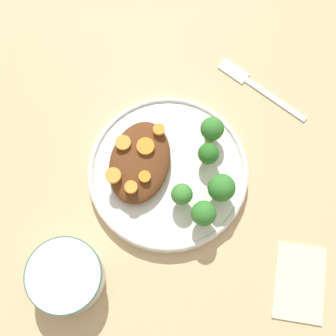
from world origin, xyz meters
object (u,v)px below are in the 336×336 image
at_px(plate, 168,172).
at_px(fork, 254,85).
at_px(dip_bowl, 66,276).
at_px(napkin, 300,283).

distance_m(plate, fork, 0.22).
relative_size(plate, dip_bowl, 2.33).
relative_size(dip_bowl, fork, 0.67).
bearing_deg(fork, dip_bowl, 85.93).
xyz_separation_m(dip_bowl, fork, (-0.38, 0.23, -0.03)).
relative_size(plate, napkin, 2.17).
distance_m(fork, napkin, 0.34).
bearing_deg(dip_bowl, plate, 149.83).
bearing_deg(plate, napkin, 61.11).
bearing_deg(napkin, plate, -118.89).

